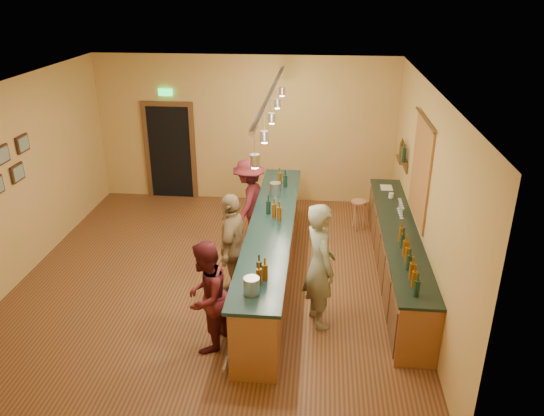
# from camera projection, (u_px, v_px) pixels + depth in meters

# --- Properties ---
(floor) EXTENTS (7.00, 7.00, 0.00)m
(floor) POSITION_uv_depth(u_px,v_px,m) (218.00, 276.00, 8.97)
(floor) COLOR #522B17
(floor) RESTS_ON ground
(ceiling) EXTENTS (6.50, 7.00, 0.02)m
(ceiling) POSITION_uv_depth(u_px,v_px,m) (209.00, 86.00, 7.70)
(ceiling) COLOR silver
(ceiling) RESTS_ON wall_back
(wall_back) EXTENTS (6.50, 0.02, 3.20)m
(wall_back) POSITION_uv_depth(u_px,v_px,m) (245.00, 130.00, 11.53)
(wall_back) COLOR gold
(wall_back) RESTS_ON floor
(wall_front) EXTENTS (6.50, 0.02, 3.20)m
(wall_front) POSITION_uv_depth(u_px,v_px,m) (144.00, 319.00, 5.14)
(wall_front) COLOR gold
(wall_front) RESTS_ON floor
(wall_left) EXTENTS (0.02, 7.00, 3.20)m
(wall_left) POSITION_uv_depth(u_px,v_px,m) (17.00, 181.00, 8.62)
(wall_left) COLOR gold
(wall_left) RESTS_ON floor
(wall_right) EXTENTS (0.02, 7.00, 3.20)m
(wall_right) POSITION_uv_depth(u_px,v_px,m) (424.00, 196.00, 8.06)
(wall_right) COLOR gold
(wall_right) RESTS_ON floor
(doorway) EXTENTS (1.15, 0.09, 2.48)m
(doorway) POSITION_uv_depth(u_px,v_px,m) (170.00, 149.00, 11.84)
(doorway) COLOR black
(doorway) RESTS_ON wall_back
(tapestry) EXTENTS (0.03, 1.40, 1.60)m
(tapestry) POSITION_uv_depth(u_px,v_px,m) (421.00, 171.00, 8.32)
(tapestry) COLOR maroon
(tapestry) RESTS_ON wall_right
(bottle_shelf) EXTENTS (0.17, 0.55, 0.54)m
(bottle_shelf) POSITION_uv_depth(u_px,v_px,m) (403.00, 154.00, 9.77)
(bottle_shelf) COLOR #542C19
(bottle_shelf) RESTS_ON wall_right
(back_counter) EXTENTS (0.60, 4.55, 1.27)m
(back_counter) POSITION_uv_depth(u_px,v_px,m) (397.00, 254.00, 8.69)
(back_counter) COLOR brown
(back_counter) RESTS_ON floor
(tasting_bar) EXTENTS (0.73, 5.10, 1.38)m
(tasting_bar) POSITION_uv_depth(u_px,v_px,m) (272.00, 247.00, 8.65)
(tasting_bar) COLOR brown
(tasting_bar) RESTS_ON floor
(pendant_track) EXTENTS (0.11, 4.60, 0.50)m
(pendant_track) POSITION_uv_depth(u_px,v_px,m) (272.00, 102.00, 7.71)
(pendant_track) COLOR silver
(pendant_track) RESTS_ON ceiling
(bartender) EXTENTS (0.67, 0.80, 1.87)m
(bartender) POSITION_uv_depth(u_px,v_px,m) (320.00, 266.00, 7.43)
(bartender) COLOR gray
(bartender) RESTS_ON floor
(customer_a) EXTENTS (0.74, 0.87, 1.57)m
(customer_a) POSITION_uv_depth(u_px,v_px,m) (206.00, 297.00, 6.98)
(customer_a) COLOR #59191E
(customer_a) RESTS_ON floor
(customer_b) EXTENTS (0.51, 1.05, 1.74)m
(customer_b) POSITION_uv_depth(u_px,v_px,m) (233.00, 247.00, 8.09)
(customer_b) COLOR #997A51
(customer_b) RESTS_ON floor
(customer_c) EXTENTS (0.80, 1.16, 1.65)m
(customer_c) POSITION_uv_depth(u_px,v_px,m) (249.00, 202.00, 9.85)
(customer_c) COLOR #59191E
(customer_c) RESTS_ON floor
(bar_stool) EXTENTS (0.30, 0.30, 0.62)m
(bar_stool) POSITION_uv_depth(u_px,v_px,m) (359.00, 208.00, 10.47)
(bar_stool) COLOR #AD6F4E
(bar_stool) RESTS_ON floor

